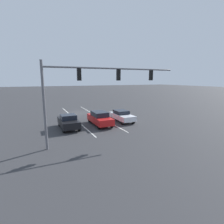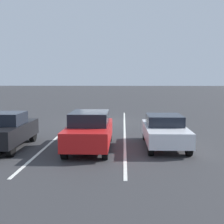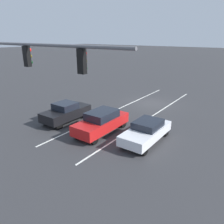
# 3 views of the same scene
# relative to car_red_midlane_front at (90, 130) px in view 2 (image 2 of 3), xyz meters

# --- Properties ---
(ground_plane) EXTENTS (240.00, 240.00, 0.00)m
(ground_plane) POSITION_rel_car_red_midlane_front_xyz_m (0.24, -8.68, -0.83)
(ground_plane) COLOR #333335
(lane_stripe_left_divider) EXTENTS (0.12, 18.94, 0.01)m
(lane_stripe_left_divider) POSITION_rel_car_red_midlane_front_xyz_m (-1.54, -5.21, -0.83)
(lane_stripe_left_divider) COLOR silver
(lane_stripe_left_divider) RESTS_ON ground_plane
(lane_stripe_center_divider) EXTENTS (0.12, 18.94, 0.01)m
(lane_stripe_center_divider) POSITION_rel_car_red_midlane_front_xyz_m (2.01, -5.21, -0.83)
(lane_stripe_center_divider) COLOR silver
(lane_stripe_center_divider) RESTS_ON ground_plane
(car_red_midlane_front) EXTENTS (1.81, 4.60, 1.63)m
(car_red_midlane_front) POSITION_rel_car_red_midlane_front_xyz_m (0.00, 0.00, 0.00)
(car_red_midlane_front) COLOR red
(car_red_midlane_front) RESTS_ON ground_plane
(car_white_leftlane_front) EXTENTS (1.77, 4.37, 1.42)m
(car_white_leftlane_front) POSITION_rel_car_red_midlane_front_xyz_m (-3.32, -0.60, -0.09)
(car_white_leftlane_front) COLOR silver
(car_white_leftlane_front) RESTS_ON ground_plane
(car_black_rightlane_front) EXTENTS (1.83, 4.18, 1.59)m
(car_black_rightlane_front) POSITION_rel_car_red_midlane_front_xyz_m (3.75, -0.04, -0.04)
(car_black_rightlane_front) COLOR black
(car_black_rightlane_front) RESTS_ON ground_plane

